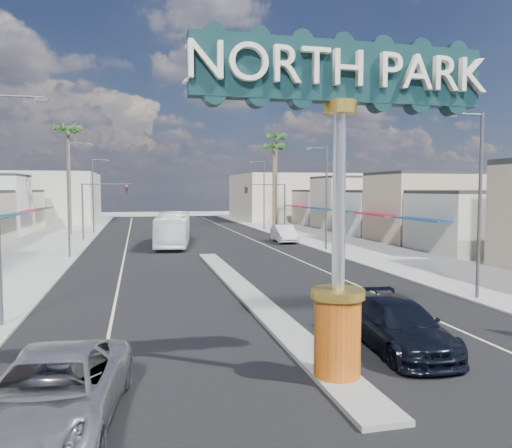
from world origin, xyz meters
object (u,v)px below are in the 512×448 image
traffic_signal_left (101,200)px  streetlight_r_near (477,196)px  palm_right_far (276,142)px  streetlight_l_far (94,192)px  streetlight_l_near (2,197)px  streetlight_r_mid (325,193)px  streetlight_r_far (263,192)px  suv_left (52,393)px  city_bus (173,229)px  palm_left_far (68,135)px  suv_right (399,326)px  streetlight_l_mid (70,193)px  gateway_sign (340,169)px  traffic_signal_right (269,199)px  car_parked_right (284,234)px  palm_right_mid (274,151)px

traffic_signal_left → streetlight_r_near: (19.62, -33.99, 0.79)m
traffic_signal_left → palm_right_far: palm_right_far is taller
streetlight_l_far → traffic_signal_left: bearing=-81.1°
streetlight_l_near → streetlight_r_mid: bearing=43.8°
streetlight_l_far → streetlight_r_far: 20.87m
suv_left → streetlight_l_far: bearing=100.3°
city_bus → traffic_signal_left: bearing=141.8°
streetlight_r_far → palm_left_far: palm_left_far is taller
streetlight_r_mid → suv_right: (-7.35, -25.93, -4.25)m
streetlight_l_mid → palm_left_far: bearing=97.3°
streetlight_r_near → palm_right_far: size_ratio=0.64×
streetlight_l_mid → city_bus: 11.26m
streetlight_l_mid → city_bus: size_ratio=0.78×
gateway_sign → streetlight_r_near: bearing=37.6°
palm_left_far → streetlight_r_near: bearing=-59.6°
gateway_sign → streetlight_r_mid: 29.91m
traffic_signal_left → suv_left: traffic_signal_left is taller
traffic_signal_right → streetlight_l_near: streetlight_l_near is taller
traffic_signal_right → streetlight_l_far: (-19.62, 8.01, 0.79)m
streetlight_l_far → car_parked_right: size_ratio=1.71×
streetlight_l_near → palm_left_far: palm_left_far is taller
car_parked_right → streetlight_l_mid: bearing=-155.7°
gateway_sign → streetlight_r_mid: bearing=69.6°
suv_left → streetlight_r_near: bearing=34.3°
gateway_sign → streetlight_l_far: size_ratio=1.02×
suv_left → palm_right_mid: bearing=76.6°
streetlight_l_near → streetlight_r_far: (20.87, 42.00, 0.00)m
streetlight_r_far → traffic_signal_left: bearing=-157.8°
streetlight_r_near → car_parked_right: streetlight_r_near is taller
palm_left_far → suv_left: bearing=-83.4°
palm_right_mid → suv_left: 59.65m
streetlight_r_near → streetlight_r_mid: (0.00, 20.00, 0.00)m
traffic_signal_right → suv_right: size_ratio=1.07×
streetlight_r_mid → streetlight_r_near: bearing=-90.0°
streetlight_l_near → city_bus: streetlight_l_near is taller
palm_left_far → palm_right_mid: bearing=13.0°
gateway_sign → palm_left_far: size_ratio=0.70×
suv_right → city_bus: (-5.23, 32.72, 0.79)m
streetlight_l_mid → palm_right_far: bearing=51.5°
streetlight_r_near → traffic_signal_left: bearing=120.0°
streetlight_r_mid → palm_right_far: palm_right_far is taller
streetlight_l_mid → palm_left_far: 21.16m
suv_left → city_bus: city_bus is taller
traffic_signal_left → streetlight_r_far: size_ratio=0.67×
streetlight_r_mid → car_parked_right: (-1.43, 7.54, -4.20)m
traffic_signal_right → streetlight_l_mid: bearing=-144.5°
traffic_signal_right → suv_right: traffic_signal_right is taller
palm_right_mid → suv_right: palm_right_mid is taller
streetlight_l_mid → car_parked_right: (19.43, 7.54, -4.20)m
gateway_sign → streetlight_r_mid: (10.43, 28.02, -0.86)m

